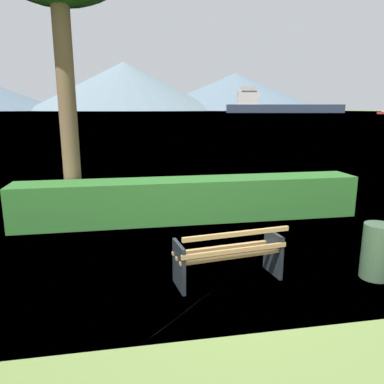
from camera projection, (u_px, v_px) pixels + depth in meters
ground_plane at (227, 280)px, 5.53m from camera, size 1400.00×1400.00×0.00m
water_surface at (126, 112)px, 301.73m from camera, size 620.00×620.00×0.00m
park_bench at (229, 255)px, 5.38m from camera, size 1.67×0.79×0.87m
hedge_row at (191, 200)px, 8.44m from camera, size 7.83×0.89×0.96m
trash_bin at (377, 251)px, 5.52m from camera, size 0.44×0.44×0.85m
cargo_ship_large at (276, 106)px, 240.71m from camera, size 76.18×24.48×16.56m
distant_hills at (20, 84)px, 531.82m from camera, size 849.06×431.17×83.83m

